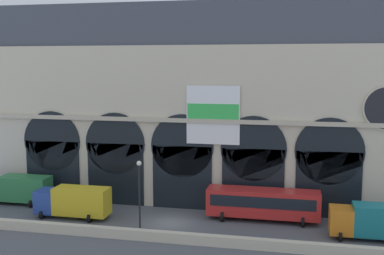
% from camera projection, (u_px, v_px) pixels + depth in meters
% --- Properties ---
extents(ground_plane, '(200.00, 200.00, 0.00)m').
position_uv_depth(ground_plane, '(170.00, 223.00, 46.27)').
color(ground_plane, '#54565B').
extents(quay_parapet_wall, '(90.00, 0.70, 0.90)m').
position_uv_depth(quay_parapet_wall, '(156.00, 236.00, 41.58)').
color(quay_parapet_wall, beige).
rests_on(quay_parapet_wall, ground).
extents(station_building, '(46.40, 6.14, 21.81)m').
position_uv_depth(station_building, '(188.00, 107.00, 52.48)').
color(station_building, beige).
rests_on(station_building, ground).
extents(box_truck_west, '(7.50, 2.91, 3.12)m').
position_uv_depth(box_truck_west, '(18.00, 189.00, 52.59)').
color(box_truck_west, black).
rests_on(box_truck_west, ground).
extents(box_truck_midwest, '(7.50, 2.91, 3.12)m').
position_uv_depth(box_truck_midwest, '(74.00, 201.00, 47.76)').
color(box_truck_midwest, '#28479E').
rests_on(box_truck_midwest, ground).
extents(bus_mideast, '(11.00, 3.25, 3.10)m').
position_uv_depth(bus_mideast, '(263.00, 203.00, 46.88)').
color(bus_mideast, red).
rests_on(bus_mideast, ground).
extents(box_truck_east, '(7.50, 2.91, 3.12)m').
position_uv_depth(box_truck_east, '(375.00, 221.00, 41.76)').
color(box_truck_east, orange).
rests_on(box_truck_east, ground).
extents(street_lamp_quayside, '(0.44, 0.44, 6.90)m').
position_uv_depth(street_lamp_quayside, '(139.00, 188.00, 42.20)').
color(street_lamp_quayside, black).
rests_on(street_lamp_quayside, ground).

